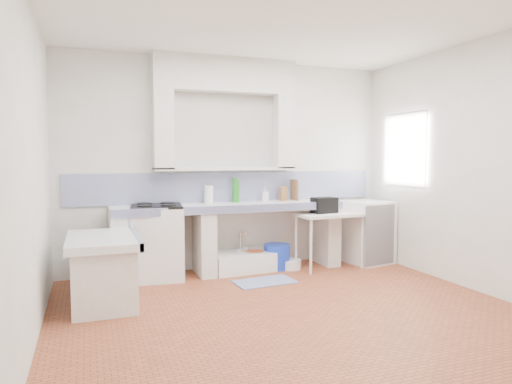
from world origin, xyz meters
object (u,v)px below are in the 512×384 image
object	(u,v)px
stove	(157,243)
side_table	(329,240)
sink	(245,262)
fridge	(368,232)

from	to	relation	value
stove	side_table	distance (m)	2.29
sink	fridge	xyz separation A→B (m)	(1.79, -0.16, 0.33)
sink	fridge	size ratio (longest dim) A/B	1.05
sink	fridge	bearing A→B (deg)	-9.85
sink	side_table	distance (m)	1.18
side_table	fridge	xyz separation A→B (m)	(0.68, 0.09, 0.06)
sink	fridge	distance (m)	1.83
sink	stove	bearing A→B (deg)	175.02
side_table	fridge	distance (m)	0.69
stove	sink	bearing A→B (deg)	6.16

